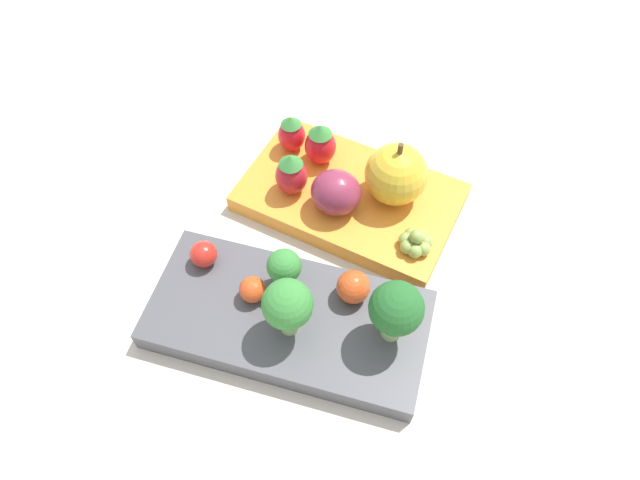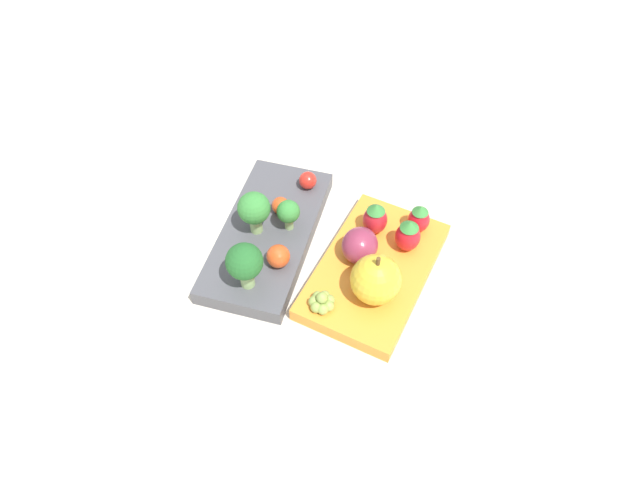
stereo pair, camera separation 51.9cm
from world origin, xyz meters
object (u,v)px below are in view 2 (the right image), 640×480
object	(u,v)px
strawberry_2	(419,219)
grape_cluster	(322,302)
broccoli_floret_2	(254,209)
broccoli_floret_0	(245,263)
bento_box_fruit	(374,270)
cherry_tomato_1	(308,180)
plum	(361,244)
apple	(376,280)
bento_box_savoury	(268,233)
strawberry_0	(375,218)
strawberry_1	(408,235)
cherry_tomato_2	(278,256)
broccoli_floret_1	(288,212)
cherry_tomato_0	(281,206)

from	to	relation	value
strawberry_2	grape_cluster	size ratio (longest dim) A/B	1.35
broccoli_floret_2	broccoli_floret_0	bearing A→B (deg)	-163.34
bento_box_fruit	cherry_tomato_1	distance (m)	0.15
plum	apple	bearing A→B (deg)	-146.69
broccoli_floret_2	apple	xyz separation A→B (m)	(-0.04, -0.16, -0.01)
bento_box_savoury	strawberry_2	bearing A→B (deg)	-70.25
apple	strawberry_0	distance (m)	0.10
broccoli_floret_2	plum	bearing A→B (deg)	-85.97
cherry_tomato_1	strawberry_1	bearing A→B (deg)	-109.63
cherry_tomato_2	strawberry_2	bearing A→B (deg)	-52.07
cherry_tomato_1	strawberry_0	xyz separation A→B (m)	(-0.04, -0.10, 0.01)
broccoli_floret_0	cherry_tomato_2	world-z (taller)	broccoli_floret_0
cherry_tomato_2	bento_box_savoury	bearing A→B (deg)	36.09
broccoli_floret_1	strawberry_2	bearing A→B (deg)	-70.37
broccoli_floret_0	cherry_tomato_0	world-z (taller)	broccoli_floret_0
broccoli_floret_0	broccoli_floret_1	world-z (taller)	broccoli_floret_0
apple	strawberry_0	size ratio (longest dim) A/B	1.46
broccoli_floret_1	cherry_tomato_2	size ratio (longest dim) A/B	1.56
broccoli_floret_1	broccoli_floret_2	distance (m)	0.04
bento_box_savoury	cherry_tomato_1	size ratio (longest dim) A/B	10.19
broccoli_floret_1	cherry_tomato_0	size ratio (longest dim) A/B	1.94
strawberry_1	broccoli_floret_0	bearing A→B (deg)	126.68
bento_box_savoury	broccoli_floret_2	xyz separation A→B (m)	(-0.01, 0.01, 0.05)
apple	broccoli_floret_0	bearing A→B (deg)	105.07
apple	plum	xyz separation A→B (m)	(0.05, 0.03, -0.01)
cherry_tomato_1	grape_cluster	xyz separation A→B (m)	(-0.16, -0.08, -0.01)
broccoli_floret_2	strawberry_1	size ratio (longest dim) A/B	1.30
broccoli_floret_1	strawberry_1	bearing A→B (deg)	-81.54
broccoli_floret_1	apple	bearing A→B (deg)	-114.54
broccoli_floret_0	broccoli_floret_1	size ratio (longest dim) A/B	1.48
apple	strawberry_1	distance (m)	0.08
broccoli_floret_1	apple	world-z (taller)	apple
broccoli_floret_2	strawberry_0	bearing A→B (deg)	-69.20
bento_box_fruit	strawberry_0	xyz separation A→B (m)	(0.05, 0.02, 0.03)
apple	bento_box_savoury	bearing A→B (deg)	72.27
cherry_tomato_0	apple	xyz separation A→B (m)	(-0.08, -0.15, 0.01)
strawberry_0	strawberry_2	bearing A→B (deg)	-68.48
strawberry_0	cherry_tomato_0	bearing A→B (deg)	96.16
grape_cluster	broccoli_floret_1	bearing A→B (deg)	39.48
broccoli_floret_1	cherry_tomato_0	distance (m)	0.03
cherry_tomato_2	apple	size ratio (longest dim) A/B	0.41
broccoli_floret_1	broccoli_floret_2	xyz separation A→B (m)	(-0.02, 0.04, 0.01)
bento_box_savoury	strawberry_0	world-z (taller)	strawberry_0
bento_box_savoury	cherry_tomato_2	size ratio (longest dim) A/B	8.47
bento_box_savoury	bento_box_fruit	bearing A→B (deg)	-93.83
broccoli_floret_2	apple	distance (m)	0.17
bento_box_fruit	strawberry_2	xyz separation A→B (m)	(0.07, -0.03, 0.03)
plum	bento_box_fruit	bearing A→B (deg)	-114.75
strawberry_0	strawberry_2	distance (m)	0.05
cherry_tomato_0	cherry_tomato_2	size ratio (longest dim) A/B	0.80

